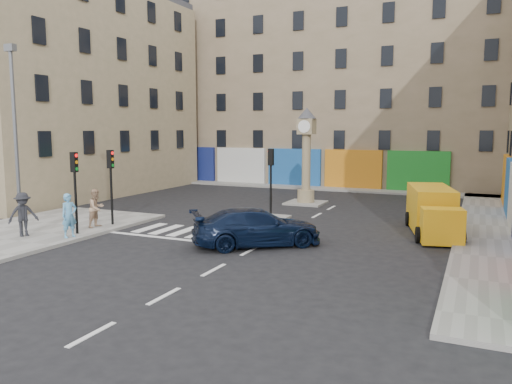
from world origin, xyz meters
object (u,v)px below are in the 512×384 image
Objects in this scene: pedestrian_tan at (96,208)px; lamp_post at (15,131)px; pedestrian_blue at (69,215)px; pedestrian_dark at (23,214)px; traffic_light_left_far at (111,175)px; yellow_van at (432,211)px; clock_pillar at (306,149)px; traffic_light_left_near at (75,179)px; navy_sedan at (257,227)px; traffic_light_island at (271,171)px.

lamp_post is at bearing 152.13° from pedestrian_tan.
pedestrian_dark is at bearing 123.77° from pedestrian_blue.
pedestrian_dark is (-1.50, -2.95, 0.05)m from pedestrian_tan.
traffic_light_left_far reaches higher than yellow_van.
clock_pillar is 3.29× the size of pedestrian_tan.
traffic_light_left_near is 1.91× the size of pedestrian_blue.
traffic_light_left_far is (0.00, 2.40, 0.00)m from traffic_light_left_near.
navy_sedan is (1.86, -12.03, -2.76)m from clock_pillar.
pedestrian_tan is (1.68, 2.95, -3.71)m from lamp_post.
yellow_van is (16.55, 8.84, -3.74)m from lamp_post.
traffic_light_island is 1.99× the size of pedestrian_tan.
pedestrian_tan is at bearing 98.24° from traffic_light_left_near.
pedestrian_tan is at bearing -171.90° from yellow_van.
lamp_post is at bearing 115.67° from pedestrian_dark.
traffic_light_island reaches higher than navy_sedan.
clock_pillar is 14.09m from pedestrian_tan.
yellow_van is at bearing -2.48° from traffic_light_island.
pedestrian_blue reaches higher than navy_sedan.
clock_pillar reaches higher than navy_sedan.
yellow_van reaches higher than navy_sedan.
pedestrian_tan is at bearing -136.23° from traffic_light_island.
lamp_post is (-1.90, -1.40, 2.17)m from traffic_light_left_near.
pedestrian_tan is at bearing 52.35° from navy_sedan.
clock_pillar is at bearing -6.73° from pedestrian_blue.
pedestrian_dark is at bearing 68.64° from navy_sedan.
traffic_light_left_near reaches higher than navy_sedan.
pedestrian_blue is at bearing 16.67° from lamp_post.
traffic_light_island is 12.52m from lamp_post.
traffic_light_left_near is 2.40m from traffic_light_left_far.
traffic_light_left_near is 3.21m from lamp_post.
traffic_light_left_near is 1.70m from pedestrian_blue.
traffic_light_left_near is at bearing -90.00° from traffic_light_left_far.
traffic_light_island is 0.61× the size of clock_pillar.
pedestrian_blue is at bearing -163.82° from yellow_van.
pedestrian_dark reaches higher than pedestrian_tan.
pedestrian_dark is at bearing -114.39° from traffic_light_left_far.
pedestrian_dark is at bearing 154.79° from pedestrian_tan.
lamp_post reaches higher than traffic_light_island.
traffic_light_left_far reaches higher than pedestrian_tan.
lamp_post is 4.24× the size of pedestrian_dark.
clock_pillar is (6.30, 11.40, 0.93)m from traffic_light_left_far.
traffic_light_left_far is 4.43m from pedestrian_dark.
pedestrian_blue is 2.13m from pedestrian_dark.
pedestrian_tan is at bearing -0.72° from pedestrian_dark.
traffic_light_left_near is 2.20m from pedestrian_tan.
lamp_post is at bearing 68.34° from navy_sedan.
yellow_van is (8.35, -6.36, -2.49)m from clock_pillar.
pedestrian_blue is (-7.86, -2.51, 0.33)m from navy_sedan.
traffic_light_island is at bearing -19.38° from pedestrian_blue.
yellow_van is at bearing -35.42° from pedestrian_dark.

